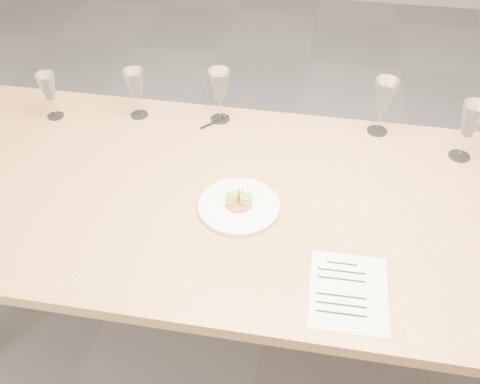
% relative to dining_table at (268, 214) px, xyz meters
% --- Properties ---
extents(ground, '(7.00, 7.00, 0.00)m').
position_rel_dining_table_xyz_m(ground, '(0.00, 0.00, -0.68)').
color(ground, slate).
rests_on(ground, ground).
extents(dining_table, '(2.40, 1.00, 0.75)m').
position_rel_dining_table_xyz_m(dining_table, '(0.00, 0.00, 0.00)').
color(dining_table, tan).
rests_on(dining_table, ground).
extents(dinner_plate, '(0.26, 0.26, 0.07)m').
position_rel_dining_table_xyz_m(dinner_plate, '(-0.09, -0.06, 0.08)').
color(dinner_plate, white).
rests_on(dinner_plate, dining_table).
extents(recipe_sheet, '(0.21, 0.27, 0.00)m').
position_rel_dining_table_xyz_m(recipe_sheet, '(0.26, -0.33, 0.07)').
color(recipe_sheet, white).
rests_on(recipe_sheet, dining_table).
extents(ballpoint_pen, '(0.09, 0.10, 0.01)m').
position_rel_dining_table_xyz_m(ballpoint_pen, '(-0.26, 0.39, 0.07)').
color(ballpoint_pen, black).
rests_on(ballpoint_pen, dining_table).
extents(wine_glass_0, '(0.07, 0.07, 0.18)m').
position_rel_dining_table_xyz_m(wine_glass_0, '(-0.87, 0.32, 0.19)').
color(wine_glass_0, white).
rests_on(wine_glass_0, dining_table).
extents(wine_glass_1, '(0.08, 0.08, 0.19)m').
position_rel_dining_table_xyz_m(wine_glass_1, '(-0.56, 0.39, 0.20)').
color(wine_glass_1, white).
rests_on(wine_glass_1, dining_table).
extents(wine_glass_2, '(0.08, 0.08, 0.21)m').
position_rel_dining_table_xyz_m(wine_glass_2, '(-0.24, 0.41, 0.21)').
color(wine_glass_2, white).
rests_on(wine_glass_2, dining_table).
extents(wine_glass_3, '(0.09, 0.09, 0.21)m').
position_rel_dining_table_xyz_m(wine_glass_3, '(0.34, 0.44, 0.22)').
color(wine_glass_3, white).
rests_on(wine_glass_3, dining_table).
extents(wine_glass_4, '(0.09, 0.09, 0.21)m').
position_rel_dining_table_xyz_m(wine_glass_4, '(0.63, 0.33, 0.22)').
color(wine_glass_4, white).
rests_on(wine_glass_4, dining_table).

